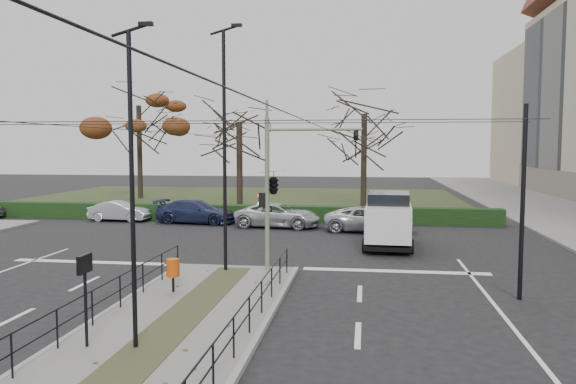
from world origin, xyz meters
name	(u,v)px	position (x,y,z in m)	size (l,w,h in m)	color
ground	(200,305)	(0.00, 0.00, 0.00)	(140.00, 140.00, 0.00)	black
median_island	(171,330)	(0.00, -2.50, 0.07)	(4.40, 15.00, 0.14)	slate
sidewalk_east	(572,219)	(18.00, 22.00, 0.07)	(8.00, 90.00, 0.14)	slate
park	(241,199)	(-6.00, 32.00, 0.05)	(38.00, 26.00, 0.10)	#243219
hedge	(194,212)	(-6.00, 18.60, 0.50)	(38.00, 1.00, 1.00)	black
median_railing	(169,296)	(0.00, -2.60, 0.98)	(4.14, 13.24, 0.92)	black
catenary	(213,187)	(0.00, 1.62, 3.42)	(20.00, 34.00, 6.00)	black
traffic_light	(276,182)	(1.57, 4.50, 3.41)	(3.82, 2.19, 5.62)	slate
litter_bin	(173,268)	(-1.13, 0.88, 0.89)	(0.41, 0.41, 1.05)	black
info_panel	(85,274)	(-1.46, -4.04, 1.82)	(0.12, 0.56, 2.14)	black
streetlamp_median_near	(133,186)	(-0.30, -3.95, 3.84)	(0.61, 0.12, 7.28)	black
streetlamp_median_far	(225,147)	(-0.24, 4.13, 4.68)	(0.75, 0.15, 8.94)	black
parked_car_second	(119,211)	(-10.50, 17.44, 0.62)	(1.32, 3.77, 1.24)	#B4B5BC
parked_car_third	(196,211)	(-5.45, 17.20, 0.72)	(2.00, 4.93, 1.43)	#20274B
parked_car_fourth	(278,215)	(-0.19, 16.22, 0.69)	(2.30, 4.99, 1.39)	#B4B5BC
white_van	(388,219)	(5.93, 10.59, 1.33)	(2.41, 4.96, 2.56)	silver
rust_tree	(139,106)	(-14.99, 31.56, 8.24)	(8.44, 8.44, 10.72)	black
bare_tree_center	(364,121)	(4.69, 27.18, 6.62)	(7.20, 7.20, 9.35)	black
bare_tree_near	(239,128)	(-4.15, 23.59, 5.97)	(6.04, 6.04, 8.42)	black
parked_car_fifth	(369,219)	(5.05, 15.22, 0.68)	(2.25, 4.89, 1.36)	#B4B5BC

